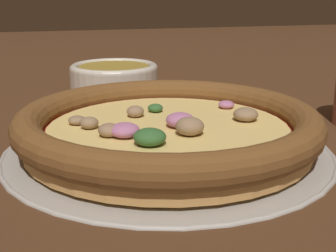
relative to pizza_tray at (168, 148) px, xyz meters
The scene contains 4 objects.
ground_plane 0.00m from the pizza_tray, ahead, with size 3.00×3.00×0.00m, color #4C2D19.
pizza_tray is the anchor object (origin of this frame).
pizza 0.02m from the pizza_tray, 118.23° to the right, with size 0.33×0.33×0.04m.
bowl_near 0.30m from the pizza_tray, 92.04° to the left, with size 0.15×0.15×0.05m.
Camera 1 is at (-0.12, -0.46, 0.17)m, focal length 50.00 mm.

